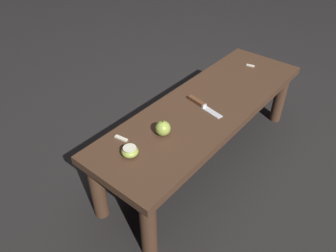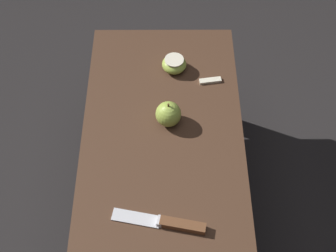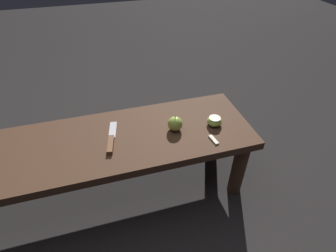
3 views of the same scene
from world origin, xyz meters
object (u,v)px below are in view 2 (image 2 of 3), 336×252
wooden_bench (162,246)px  knife (171,223)px  apple_whole (168,114)px  apple_cut (174,64)px

wooden_bench → knife: (-0.03, 0.02, 0.07)m
knife → apple_whole: apple_whole is taller
apple_whole → apple_cut: 0.20m
knife → apple_cut: (-0.50, 0.01, 0.01)m
knife → wooden_bench: bearing=64.1°
wooden_bench → apple_cut: 0.53m
knife → apple_whole: bearing=-77.8°
wooden_bench → apple_whole: bearing=177.3°
knife → apple_whole: 0.30m
wooden_bench → apple_whole: apple_whole is taller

